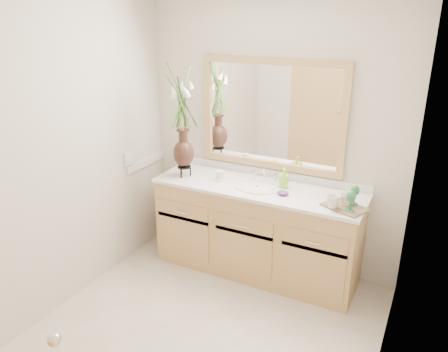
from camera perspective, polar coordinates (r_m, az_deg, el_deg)
The scene contains 20 objects.
floor at distance 3.43m, azimuth -3.06°, elevation -20.19°, with size 2.60×2.60×0.00m, color beige.
wall_back at distance 3.91m, azimuth 6.22°, elevation 5.06°, with size 2.40×0.02×2.40m, color beige.
wall_front at distance 1.93m, azimuth -24.13°, elevation -14.04°, with size 2.40×0.02×2.40m, color beige.
wall_left at distance 3.54m, azimuth -20.53°, elevation 2.13°, with size 0.02×2.60×2.40m, color beige.
wall_right at distance 2.46m, azimuth 21.42°, elevation -5.95°, with size 0.02×2.60×2.40m, color beige.
vanity at distance 3.96m, azimuth 4.26°, elevation -7.14°, with size 1.80×0.55×0.80m.
counter at distance 3.79m, azimuth 4.43°, elevation -1.58°, with size 1.84×0.57×0.03m, color white.
sink at distance 3.79m, azimuth 4.31°, elevation -2.21°, with size 0.38×0.34×0.23m.
mirror at distance 3.84m, azimuth 6.22°, elevation 7.93°, with size 1.32×0.04×0.97m.
switch_plate at distance 4.11m, azimuth -12.31°, elevation 2.27°, with size 0.02×0.12×0.12m, color white.
flower_vase at distance 3.85m, azimuth -5.49°, elevation 8.63°, with size 0.22×0.22×0.91m.
tumbler at distance 3.90m, azimuth -0.53°, elevation 0.08°, with size 0.07×0.07×0.09m, color beige.
soap_dish at distance 3.89m, azimuth -0.65°, elevation -0.50°, with size 0.09×0.09×0.03m.
soap_bottle at distance 3.77m, azimuth 7.81°, elevation -0.33°, with size 0.07×0.07×0.15m, color #95ED37.
purple_dish at distance 3.62m, azimuth 7.71°, elevation -2.20°, with size 0.10×0.08×0.03m, color #582776.
tray at distance 3.48m, azimuth 15.48°, elevation -3.95°, with size 0.32×0.21×0.02m, color brown.
mug_left at distance 3.42m, azimuth 14.02°, elevation -3.20°, with size 0.10×0.09×0.10m, color beige.
mug_right at distance 3.48m, azimuth 15.63°, elevation -2.97°, with size 0.09×0.09×0.09m, color beige.
goblet_front at distance 3.37m, azimuth 16.27°, elevation -2.72°, with size 0.07×0.07×0.16m.
goblet_back at distance 3.50m, azimuth 16.73°, elevation -1.97°, with size 0.07×0.07×0.15m.
Camera 1 is at (1.34, -2.23, 2.24)m, focal length 35.00 mm.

